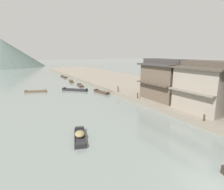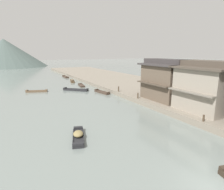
{
  "view_description": "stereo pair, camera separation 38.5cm",
  "coord_description": "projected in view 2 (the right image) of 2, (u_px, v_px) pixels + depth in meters",
  "views": [
    {
      "loc": [
        -10.69,
        -5.6,
        7.87
      ],
      "look_at": [
        2.68,
        18.39,
        1.7
      ],
      "focal_mm": 30.67,
      "sensor_mm": 36.0,
      "label": 1
    },
    {
      "loc": [
        -10.35,
        -5.78,
        7.87
      ],
      "look_at": [
        2.68,
        18.39,
        1.7
      ],
      "focal_mm": 30.67,
      "sensor_mm": 36.0,
      "label": 2
    }
  ],
  "objects": [
    {
      "name": "house_waterfront_second",
      "position": [
        207.0,
        87.0,
        23.35
      ],
      "size": [
        6.5,
        7.0,
        6.14
      ],
      "color": "gray",
      "rests_on": "riverbank_right"
    },
    {
      "name": "hill_far_west",
      "position": [
        5.0,
        53.0,
        105.45
      ],
      "size": [
        44.37,
        44.37,
        15.0
      ],
      "primitive_type": "cone",
      "color": "#4C5B56",
      "rests_on": "ground"
    },
    {
      "name": "boat_moored_third",
      "position": [
        81.0,
        85.0,
        45.45
      ],
      "size": [
        1.7,
        4.27,
        0.37
      ],
      "color": "#423328",
      "rests_on": "ground"
    },
    {
      "name": "mooring_post_dock_mid",
      "position": [
        138.0,
        96.0,
        30.03
      ],
      "size": [
        0.2,
        0.2,
        0.88
      ],
      "primitive_type": "cylinder",
      "color": "#473828",
      "rests_on": "riverbank_right"
    },
    {
      "name": "riverbank_right",
      "position": [
        138.0,
        85.0,
        44.47
      ],
      "size": [
        18.0,
        110.0,
        0.75
      ],
      "primitive_type": "cube",
      "color": "gray",
      "rests_on": "ground"
    },
    {
      "name": "mooring_post_dock_near",
      "position": [
        204.0,
        118.0,
        20.02
      ],
      "size": [
        0.2,
        0.2,
        0.72
      ],
      "primitive_type": "cylinder",
      "color": "#473828",
      "rests_on": "riverbank_right"
    },
    {
      "name": "boat_upstream_distant",
      "position": [
        72.0,
        81.0,
        51.68
      ],
      "size": [
        1.86,
        4.42,
        0.71
      ],
      "color": "brown",
      "rests_on": "ground"
    },
    {
      "name": "boat_midriver_upstream",
      "position": [
        65.0,
        77.0,
        61.0
      ],
      "size": [
        1.15,
        4.96,
        0.45
      ],
      "color": "#423328",
      "rests_on": "ground"
    },
    {
      "name": "ground_plane",
      "position": [
        218.0,
        186.0,
        11.48
      ],
      "size": [
        400.0,
        400.0,
        0.0
      ],
      "primitive_type": "plane",
      "color": "gray"
    },
    {
      "name": "mooring_post_dock_far",
      "position": [
        119.0,
        89.0,
        35.19
      ],
      "size": [
        0.2,
        0.2,
        0.97
      ],
      "primitive_type": "cylinder",
      "color": "#473828",
      "rests_on": "riverbank_right"
    },
    {
      "name": "boat_moored_second",
      "position": [
        37.0,
        91.0,
        38.53
      ],
      "size": [
        4.16,
        2.1,
        0.49
      ],
      "color": "brown",
      "rests_on": "ground"
    },
    {
      "name": "boat_midriver_drifting",
      "position": [
        102.0,
        92.0,
        37.56
      ],
      "size": [
        1.6,
        4.27,
        0.53
      ],
      "color": "#423328",
      "rests_on": "ground"
    },
    {
      "name": "boat_moored_far",
      "position": [
        78.0,
        136.0,
        17.73
      ],
      "size": [
        2.19,
        4.04,
        0.74
      ],
      "color": "#232326",
      "rests_on": "ground"
    },
    {
      "name": "house_waterfront_tall",
      "position": [
        165.0,
        80.0,
        28.79
      ],
      "size": [
        5.31,
        7.27,
        6.14
      ],
      "color": "brown",
      "rests_on": "riverbank_right"
    },
    {
      "name": "boat_moored_nearest",
      "position": [
        76.0,
        90.0,
        39.99
      ],
      "size": [
        4.63,
        4.49,
        0.54
      ],
      "color": "#232326",
      "rests_on": "ground"
    }
  ]
}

